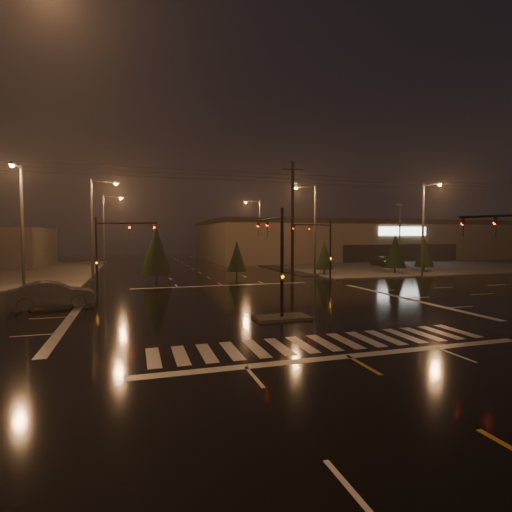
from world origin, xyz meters
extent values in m
plane|color=black|center=(0.00, 0.00, 0.00)|extent=(140.00, 140.00, 0.00)
cube|color=#43413C|center=(30.00, 30.00, 0.06)|extent=(36.00, 36.00, 0.12)
cube|color=#43413C|center=(0.00, -4.00, 0.07)|extent=(3.00, 1.60, 0.15)
cube|color=beige|center=(0.00, -9.00, 0.01)|extent=(15.00, 2.60, 0.01)
cube|color=beige|center=(0.00, -11.00, 0.01)|extent=(16.00, 0.50, 0.01)
cube|color=beige|center=(0.00, 11.00, 0.01)|extent=(16.00, 0.50, 0.01)
cube|color=black|center=(35.00, 28.00, 0.04)|extent=(50.00, 24.00, 0.08)
cube|color=#706150|center=(35.00, 46.00, 3.50)|extent=(60.00, 28.00, 7.00)
cube|color=black|center=(35.00, 46.00, 6.80)|extent=(60.20, 28.20, 0.80)
cube|color=white|center=(35.00, 31.90, 5.20)|extent=(9.00, 0.20, 1.40)
cube|color=black|center=(35.00, 31.95, 1.60)|extent=(22.00, 0.15, 2.80)
cylinder|color=black|center=(0.00, -4.00, 3.00)|extent=(0.18, 0.18, 6.00)
cylinder|color=black|center=(0.00, -1.75, 5.50)|extent=(0.12, 4.50, 0.12)
imported|color=#594707|center=(0.00, 0.27, 5.45)|extent=(0.16, 0.20, 1.00)
cube|color=#594707|center=(0.00, -4.00, 2.30)|extent=(0.25, 0.18, 0.35)
cylinder|color=black|center=(10.50, 10.50, 3.00)|extent=(0.18, 0.18, 6.00)
cylinder|color=black|center=(8.15, 9.64, 5.50)|extent=(4.74, 1.82, 0.12)
imported|color=#594707|center=(6.04, 8.88, 5.45)|extent=(0.24, 0.22, 1.00)
cube|color=#594707|center=(10.50, 10.50, 2.30)|extent=(0.25, 0.18, 0.35)
cylinder|color=black|center=(-10.50, 10.50, 3.00)|extent=(0.18, 0.18, 6.00)
cylinder|color=black|center=(-8.15, 9.64, 5.50)|extent=(4.74, 1.82, 0.12)
imported|color=#594707|center=(-6.04, 8.88, 5.45)|extent=(0.24, 0.22, 1.00)
cube|color=#594707|center=(-10.50, 10.50, 2.30)|extent=(0.25, 0.18, 0.35)
cylinder|color=black|center=(9.82, -8.62, 5.50)|extent=(1.48, 3.80, 0.12)
imported|color=#594707|center=(9.20, -6.93, 5.45)|extent=(0.22, 0.24, 1.00)
cylinder|color=#38383A|center=(-11.50, 18.00, 5.00)|extent=(0.24, 0.24, 10.00)
cylinder|color=#38383A|center=(-10.30, 18.00, 9.80)|extent=(2.40, 0.14, 0.14)
cube|color=#38383A|center=(-9.20, 18.00, 9.75)|extent=(0.70, 0.30, 0.18)
sphere|color=orange|center=(-9.20, 18.00, 9.62)|extent=(0.32, 0.32, 0.32)
cylinder|color=#38383A|center=(-11.50, 34.00, 5.00)|extent=(0.24, 0.24, 10.00)
cylinder|color=#38383A|center=(-10.30, 34.00, 9.80)|extent=(2.40, 0.14, 0.14)
cube|color=#38383A|center=(-9.20, 34.00, 9.75)|extent=(0.70, 0.30, 0.18)
sphere|color=orange|center=(-9.20, 34.00, 9.62)|extent=(0.32, 0.32, 0.32)
cylinder|color=#38383A|center=(11.50, 16.00, 5.00)|extent=(0.24, 0.24, 10.00)
cylinder|color=#38383A|center=(10.30, 16.00, 9.80)|extent=(2.40, 0.14, 0.14)
cube|color=#38383A|center=(9.20, 16.00, 9.75)|extent=(0.70, 0.30, 0.18)
sphere|color=orange|center=(9.20, 16.00, 9.62)|extent=(0.32, 0.32, 0.32)
cylinder|color=#38383A|center=(11.50, 36.00, 5.00)|extent=(0.24, 0.24, 10.00)
cylinder|color=#38383A|center=(10.30, 36.00, 9.80)|extent=(2.40, 0.14, 0.14)
cube|color=#38383A|center=(9.20, 36.00, 9.75)|extent=(0.70, 0.30, 0.18)
sphere|color=orange|center=(9.20, 36.00, 9.62)|extent=(0.32, 0.32, 0.32)
cylinder|color=#38383A|center=(-16.00, 11.50, 5.00)|extent=(0.24, 0.24, 10.00)
cylinder|color=#38383A|center=(-16.00, 10.30, 9.80)|extent=(0.14, 2.40, 0.14)
cube|color=#38383A|center=(-16.00, 9.20, 9.75)|extent=(0.30, 0.70, 0.18)
sphere|color=orange|center=(-16.00, 9.20, 9.62)|extent=(0.32, 0.32, 0.32)
cylinder|color=#38383A|center=(22.00, 11.50, 5.00)|extent=(0.24, 0.24, 10.00)
cylinder|color=#38383A|center=(22.00, 10.30, 9.80)|extent=(0.14, 2.40, 0.14)
cube|color=#38383A|center=(22.00, 9.20, 9.75)|extent=(0.30, 0.70, 0.18)
sphere|color=orange|center=(22.00, 9.20, 9.62)|extent=(0.32, 0.32, 0.32)
cylinder|color=black|center=(8.00, 14.00, 6.00)|extent=(0.32, 0.32, 12.00)
cube|color=black|center=(8.00, 14.00, 11.20)|extent=(2.20, 0.12, 0.12)
cylinder|color=black|center=(13.17, 17.01, 0.35)|extent=(0.18, 0.18, 0.70)
cone|color=black|center=(13.17, 17.01, 2.26)|extent=(2.00, 2.00, 3.12)
cylinder|color=black|center=(21.94, 16.07, 0.35)|extent=(0.18, 0.18, 0.70)
cone|color=black|center=(21.94, 16.07, 2.69)|extent=(2.54, 2.54, 3.97)
cylinder|color=black|center=(26.15, 16.17, 0.35)|extent=(0.18, 0.18, 0.70)
cone|color=black|center=(26.15, 16.17, 2.47)|extent=(2.27, 2.27, 3.54)
cylinder|color=black|center=(-5.53, 15.80, 0.35)|extent=(0.18, 0.18, 0.70)
cone|color=black|center=(-5.53, 15.80, 3.09)|extent=(3.07, 3.07, 4.79)
cylinder|color=black|center=(2.87, 16.97, 0.35)|extent=(0.18, 0.18, 0.70)
cone|color=black|center=(2.87, 16.97, 2.30)|extent=(2.05, 2.05, 3.21)
imported|color=black|center=(26.48, 25.10, 0.79)|extent=(2.27, 4.80, 1.58)
imported|color=#5A5E62|center=(-12.55, 3.47, 0.82)|extent=(5.23, 2.58, 1.65)
camera|label=1|loc=(-7.64, -24.05, 4.54)|focal=28.00mm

